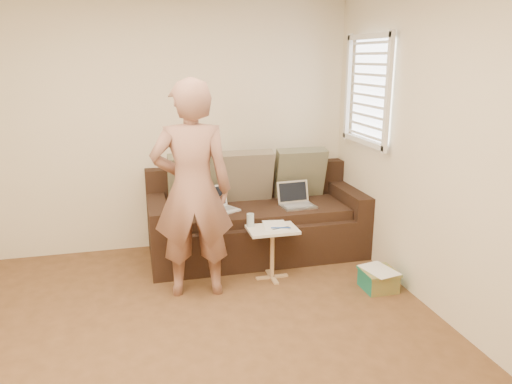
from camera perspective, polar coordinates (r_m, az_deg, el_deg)
floor at (r=3.52m, az=-7.42°, el=-19.34°), size 4.50×4.50×0.00m
wall_back at (r=5.19m, az=-11.04°, el=7.40°), size 4.00×0.00×4.00m
wall_right at (r=3.75m, az=23.77°, el=3.34°), size 0.00×4.50×4.50m
window_blinds at (r=4.93m, az=13.03°, el=11.56°), size 0.12×0.88×1.08m
sofa at (r=5.06m, az=0.05°, el=-2.70°), size 2.20×0.95×0.85m
pillow_left at (r=5.07m, az=-7.18°, el=1.49°), size 0.55×0.29×0.57m
pillow_mid at (r=5.15m, az=-1.10°, el=1.86°), size 0.55×0.27×0.57m
pillow_right at (r=5.33m, az=5.18°, el=2.24°), size 0.55×0.28×0.57m
laptop_silver at (r=5.03m, az=4.95°, el=-1.75°), size 0.36×0.28×0.23m
laptop_white at (r=4.87m, az=-4.14°, el=-2.31°), size 0.41×0.38×0.24m
person at (r=4.10m, az=-7.48°, el=0.21°), size 0.73×0.53×1.87m
side_table at (r=4.55m, az=1.91°, el=-7.20°), size 0.45×0.32×0.50m
drinking_glass at (r=4.49m, az=-0.67°, el=-3.31°), size 0.07×0.07×0.12m
scissors at (r=4.45m, az=2.92°, el=-4.23°), size 0.20×0.15×0.02m
paper_on_table at (r=4.53m, az=2.26°, el=-3.95°), size 0.25×0.33×0.00m
striped_box at (r=4.54m, az=14.18°, el=-9.91°), size 0.30×0.30×0.19m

